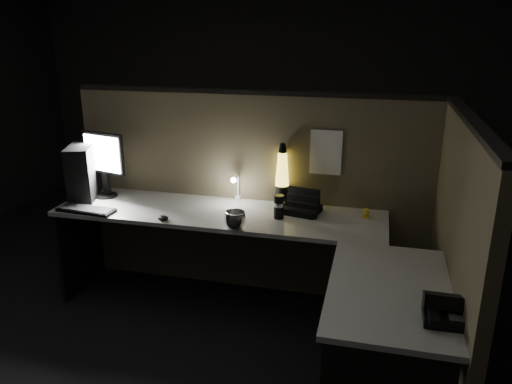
% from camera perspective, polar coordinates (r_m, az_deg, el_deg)
% --- Properties ---
extents(floor, '(6.00, 6.00, 0.00)m').
position_cam_1_polar(floor, '(3.29, -4.76, -18.14)').
color(floor, black).
rests_on(floor, ground).
extents(room_shell, '(6.00, 6.00, 6.00)m').
position_cam_1_polar(room_shell, '(2.66, -5.70, 11.08)').
color(room_shell, silver).
rests_on(room_shell, ground).
extents(partition_back, '(2.66, 0.06, 1.50)m').
position_cam_1_polar(partition_back, '(3.73, -0.53, -0.40)').
color(partition_back, brown).
rests_on(partition_back, ground).
extents(partition_right, '(0.06, 1.66, 1.50)m').
position_cam_1_polar(partition_right, '(2.89, 21.62, -7.65)').
color(partition_right, brown).
rests_on(partition_right, ground).
extents(desk, '(2.60, 1.60, 0.73)m').
position_cam_1_polar(desk, '(3.15, -0.44, -7.47)').
color(desk, '#ABAAA2').
rests_on(desk, ground).
extents(pc_tower, '(0.29, 0.41, 0.40)m').
position_cam_1_polar(pc_tower, '(3.92, -19.15, 2.23)').
color(pc_tower, black).
rests_on(pc_tower, desk).
extents(monitor, '(0.37, 0.16, 0.49)m').
position_cam_1_polar(monitor, '(3.87, -17.02, 3.71)').
color(monitor, black).
rests_on(monitor, desk).
extents(keyboard, '(0.42, 0.16, 0.02)m').
position_cam_1_polar(keyboard, '(3.67, -18.84, -1.96)').
color(keyboard, black).
rests_on(keyboard, desk).
extents(mouse, '(0.10, 0.08, 0.03)m').
position_cam_1_polar(mouse, '(3.37, -10.56, -2.95)').
color(mouse, black).
rests_on(mouse, desk).
extents(clip_lamp, '(0.04, 0.16, 0.20)m').
position_cam_1_polar(clip_lamp, '(3.63, -2.30, 0.68)').
color(clip_lamp, silver).
rests_on(clip_lamp, desk).
extents(organizer, '(0.27, 0.25, 0.18)m').
position_cam_1_polar(organizer, '(3.46, 5.32, -1.69)').
color(organizer, black).
rests_on(organizer, desk).
extents(lava_lamp, '(0.12, 0.12, 0.45)m').
position_cam_1_polar(lava_lamp, '(3.56, 3.00, 1.47)').
color(lava_lamp, black).
rests_on(lava_lamp, desk).
extents(travel_mug, '(0.07, 0.07, 0.16)m').
position_cam_1_polar(travel_mug, '(3.33, 2.64, -1.70)').
color(travel_mug, black).
rests_on(travel_mug, desk).
extents(steel_mug, '(0.14, 0.14, 0.11)m').
position_cam_1_polar(steel_mug, '(3.17, -2.42, -3.21)').
color(steel_mug, silver).
rests_on(steel_mug, desk).
extents(figurine, '(0.05, 0.05, 0.05)m').
position_cam_1_polar(figurine, '(3.43, 12.51, -2.23)').
color(figurine, yellow).
rests_on(figurine, desk).
extents(pinned_paper, '(0.22, 0.00, 0.31)m').
position_cam_1_polar(pinned_paper, '(3.50, 7.98, 4.48)').
color(pinned_paper, white).
rests_on(pinned_paper, partition_back).
extents(desk_phone, '(0.20, 0.22, 0.12)m').
position_cam_1_polar(desk_phone, '(2.39, 20.93, -12.50)').
color(desk_phone, black).
rests_on(desk_phone, desk).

